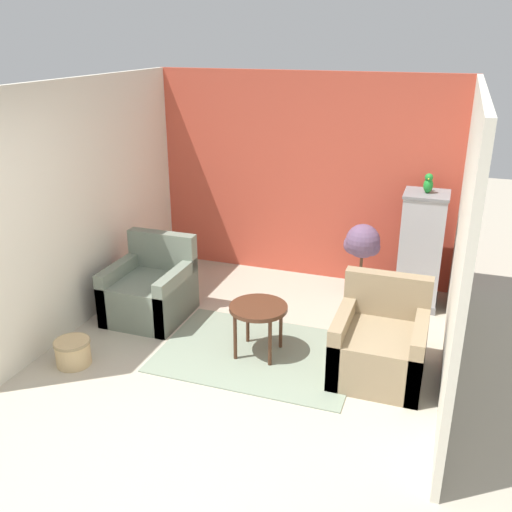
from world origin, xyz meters
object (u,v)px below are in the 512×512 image
object	(u,v)px
armchair_left	(151,292)
parrot	(428,184)
armchair_right	(380,346)
potted_plant	(362,251)
birdcage	(421,251)
coffee_table	(258,312)
wicker_basket	(73,351)

from	to	relation	value
armchair_left	parrot	bearing A→B (deg)	24.71
armchair_right	potted_plant	distance (m)	1.71
birdcage	coffee_table	bearing A→B (deg)	-129.62
armchair_left	armchair_right	world-z (taller)	same
birdcage	wicker_basket	world-z (taller)	birdcage
wicker_basket	armchair_right	bearing A→B (deg)	16.09
coffee_table	wicker_basket	bearing A→B (deg)	-154.61
coffee_table	parrot	xyz separation A→B (m)	(1.37, 1.65, 0.98)
armchair_left	potted_plant	distance (m)	2.47
coffee_table	potted_plant	world-z (taller)	potted_plant
coffee_table	parrot	world-z (taller)	parrot
potted_plant	wicker_basket	distance (m)	3.37
armchair_left	armchair_right	size ratio (longest dim) A/B	1.00
armchair_left	parrot	world-z (taller)	parrot
coffee_table	armchair_left	world-z (taller)	armchair_left
birdcage	wicker_basket	distance (m)	3.86
armchair_right	coffee_table	bearing A→B (deg)	-178.18
armchair_left	wicker_basket	distance (m)	1.17
potted_plant	wicker_basket	xyz separation A→B (m)	(-2.31, -2.42, -0.44)
armchair_left	coffee_table	bearing A→B (deg)	-15.39
armchair_right	birdcage	bearing A→B (deg)	82.74
coffee_table	wicker_basket	size ratio (longest dim) A/B	1.65
armchair_right	birdcage	distance (m)	1.67
coffee_table	armchair_right	size ratio (longest dim) A/B	0.64
potted_plant	parrot	bearing A→B (deg)	-0.61
armchair_left	parrot	xyz separation A→B (m)	(2.76, 1.27, 1.15)
coffee_table	potted_plant	size ratio (longest dim) A/B	0.63
parrot	coffee_table	bearing A→B (deg)	-129.59
parrot	wicker_basket	size ratio (longest dim) A/B	0.65
armchair_left	potted_plant	xyz separation A→B (m)	(2.10, 1.28, 0.29)
coffee_table	birdcage	bearing A→B (deg)	50.38
armchair_right	parrot	world-z (taller)	parrot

